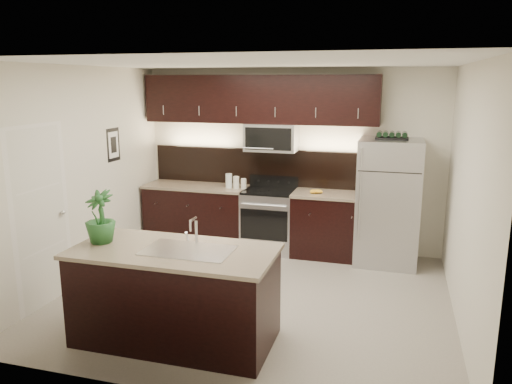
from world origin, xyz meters
TOP-DOWN VIEW (x-y plane):
  - ground at (0.00, 0.00)m, footprint 4.50×4.50m
  - room_walls at (-0.11, -0.04)m, footprint 4.52×4.02m
  - counter_run at (-0.46, 1.69)m, footprint 3.51×0.65m
  - upper_fixtures at (-0.43, 1.84)m, footprint 3.49×0.40m
  - island at (-0.46, -1.17)m, footprint 1.96×0.96m
  - sink_faucet at (-0.31, -1.16)m, footprint 0.84×0.50m
  - refrigerator at (1.46, 1.63)m, footprint 0.84×0.76m
  - wine_rack at (1.46, 1.63)m, footprint 0.43×0.27m
  - plant at (-1.24, -1.17)m, footprint 0.35×0.35m
  - canisters at (-0.78, 1.64)m, footprint 0.32×0.10m
  - french_press at (1.09, 1.64)m, footprint 0.12×0.12m
  - bananas at (0.41, 1.61)m, footprint 0.22×0.20m

SIDE VIEW (x-z plane):
  - ground at x=0.00m, z-range 0.00..0.00m
  - counter_run at x=-0.46m, z-range 0.00..0.94m
  - island at x=-0.46m, z-range 0.00..0.94m
  - refrigerator at x=1.46m, z-range 0.00..1.75m
  - sink_faucet at x=-0.31m, z-range 0.81..1.10m
  - bananas at x=0.41m, z-range 0.94..1.00m
  - canisters at x=-0.78m, z-range 0.93..1.14m
  - french_press at x=1.09m, z-range 0.90..1.24m
  - plant at x=-1.24m, z-range 0.94..1.47m
  - room_walls at x=-0.11m, z-range 0.34..3.05m
  - wine_rack at x=1.46m, z-range 1.74..1.84m
  - upper_fixtures at x=-0.43m, z-range 1.31..2.97m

